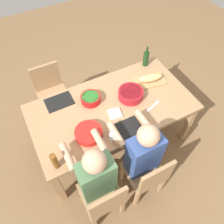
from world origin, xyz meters
name	(u,v)px	position (x,y,z in m)	size (l,w,h in m)	color
ground_plane	(112,138)	(0.00, 0.00, 0.00)	(8.00, 8.00, 0.00)	brown
dining_table	(112,110)	(0.00, 0.00, 0.66)	(1.91, 1.02, 0.74)	#A87F56
chair_far_right	(104,199)	(0.52, 0.83, 0.48)	(0.40, 0.40, 0.85)	#A87F56
diner_far_right	(95,175)	(0.52, 0.65, 0.70)	(0.41, 0.53, 1.20)	#2D2D38
chair_far_center	(148,176)	(0.00, 0.83, 0.48)	(0.40, 0.40, 0.85)	#A87F56
diner_far_center	(141,152)	(0.00, 0.65, 0.70)	(0.41, 0.53, 1.20)	#2D2D38
chair_near_right	(51,90)	(0.52, -0.83, 0.48)	(0.40, 0.40, 0.85)	#A87F56
serving_bowl_greens	(91,98)	(0.19, -0.19, 0.79)	(0.23, 0.23, 0.09)	red
serving_bowl_fruit	(131,94)	(-0.26, -0.03, 0.80)	(0.30, 0.30, 0.10)	#B21923
serving_bowl_salad	(89,133)	(0.40, 0.23, 0.78)	(0.29, 0.29, 0.08)	red
cutting_board	(150,81)	(-0.62, -0.13, 0.75)	(0.40, 0.22, 0.02)	tan
bread_loaf	(151,78)	(-0.62, -0.13, 0.81)	(0.32, 0.11, 0.09)	tan
wine_bottle	(146,58)	(-0.74, -0.43, 0.85)	(0.08, 0.08, 0.29)	#193819
beer_bottle	(55,161)	(0.82, 0.41, 0.85)	(0.06, 0.06, 0.22)	brown
wine_glass	(113,132)	(0.19, 0.38, 0.86)	(0.08, 0.08, 0.17)	silver
fork_far_right	(70,154)	(0.66, 0.35, 0.74)	(0.02, 0.17, 0.01)	silver
placemat_far_center	(127,128)	(0.00, 0.35, 0.74)	(0.32, 0.23, 0.01)	black
placemat_near_right	(59,102)	(0.52, -0.35, 0.74)	(0.32, 0.23, 0.01)	black
carving_knife	(153,106)	(-0.42, 0.22, 0.74)	(0.23, 0.02, 0.01)	silver
napkin_stack	(115,114)	(0.02, 0.12, 0.75)	(0.14, 0.14, 0.02)	white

